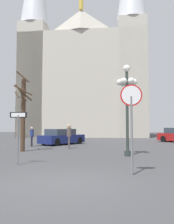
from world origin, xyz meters
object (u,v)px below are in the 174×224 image
object	(u,v)px
cathedral	(84,72)
parked_car_near_navy	(62,137)
pedestrian_walking	(32,135)
pedestrian_standing	(69,134)
stop_sign	(131,112)
one_way_arrow_sign	(18,130)
bare_tree	(23,112)
street_lamp	(127,93)

from	to	relation	value
cathedral	parked_car_near_navy	xyz separation A→B (m)	(-0.19, -17.47, -10.33)
pedestrian_walking	pedestrian_standing	world-z (taller)	pedestrian_standing
stop_sign	one_way_arrow_sign	size ratio (longest dim) A/B	1.37
bare_tree	parked_car_near_navy	size ratio (longest dim) A/B	1.14
parked_car_near_navy	pedestrian_standing	distance (m)	4.07
bare_tree	pedestrian_walking	size ratio (longest dim) A/B	3.29
cathedral	bare_tree	size ratio (longest dim) A/B	6.96
one_way_arrow_sign	stop_sign	bearing A→B (deg)	-19.01
cathedral	bare_tree	bearing A→B (deg)	-93.77
one_way_arrow_sign	bare_tree	xyz separation A→B (m)	(-1.74, 5.03, 1.14)
pedestrian_standing	street_lamp	bearing A→B (deg)	-44.68
pedestrian_walking	stop_sign	bearing A→B (deg)	-55.68
parked_car_near_navy	pedestrian_walking	size ratio (longest dim) A/B	2.89
parked_car_near_navy	pedestrian_standing	bearing A→B (deg)	-70.53
street_lamp	bare_tree	bearing A→B (deg)	165.52
bare_tree	parked_car_near_navy	world-z (taller)	bare_tree
one_way_arrow_sign	pedestrian_standing	size ratio (longest dim) A/B	1.25
one_way_arrow_sign	bare_tree	world-z (taller)	bare_tree
stop_sign	pedestrian_walking	distance (m)	12.54
one_way_arrow_sign	bare_tree	bearing A→B (deg)	109.14
bare_tree	stop_sign	bearing A→B (deg)	-46.06
pedestrian_walking	pedestrian_standing	xyz separation A→B (m)	(3.37, -1.51, 0.14)
pedestrian_standing	stop_sign	bearing A→B (deg)	-67.34
cathedral	street_lamp	distance (m)	26.76
cathedral	one_way_arrow_sign	world-z (taller)	cathedral
stop_sign	street_lamp	distance (m)	5.10
parked_car_near_navy	pedestrian_walking	world-z (taller)	pedestrian_walking
stop_sign	bare_tree	world-z (taller)	bare_tree
stop_sign	pedestrian_walking	size ratio (longest dim) A/B	1.92
cathedral	stop_sign	distance (m)	31.74
one_way_arrow_sign	pedestrian_standing	world-z (taller)	one_way_arrow_sign
cathedral	pedestrian_walking	bearing A→B (deg)	-96.36
stop_sign	parked_car_near_navy	size ratio (longest dim) A/B	0.67
cathedral	pedestrian_walking	xyz separation A→B (m)	(-2.20, -19.77, -10.04)
cathedral	one_way_arrow_sign	xyz separation A→B (m)	(0.20, -28.49, -9.54)
stop_sign	pedestrian_walking	bearing A→B (deg)	124.32
stop_sign	one_way_arrow_sign	bearing A→B (deg)	160.99
bare_tree	pedestrian_walking	distance (m)	4.09
street_lamp	parked_car_near_navy	bearing A→B (deg)	124.45
parked_car_near_navy	street_lamp	bearing A→B (deg)	-55.55
street_lamp	pedestrian_walking	distance (m)	9.44
one_way_arrow_sign	street_lamp	world-z (taller)	street_lamp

